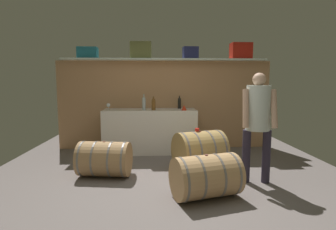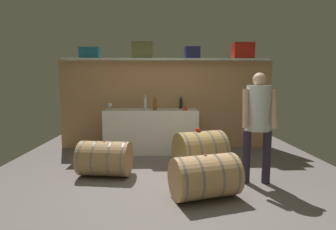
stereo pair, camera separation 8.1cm
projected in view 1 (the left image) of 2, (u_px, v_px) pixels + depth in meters
ground_plane at (169, 177)px, 4.25m from camera, size 5.86×8.37×0.02m
back_wall_panel at (165, 105)px, 6.06m from camera, size 4.66×0.10×1.93m
high_shelf_board at (165, 60)px, 5.79m from camera, size 4.29×0.40×0.03m
toolcase_teal at (88, 53)px, 5.70m from camera, size 0.41×0.26×0.23m
toolcase_olive at (141, 50)px, 5.74m from camera, size 0.44×0.27×0.35m
toolcase_navy at (190, 53)px, 5.80m from camera, size 0.33×0.25×0.25m
toolcase_red at (241, 51)px, 5.84m from camera, size 0.44×0.29×0.34m
work_cabinet at (150, 131)px, 5.72m from camera, size 1.91×0.66×0.91m
wine_bottle_amber at (154, 104)px, 5.49m from camera, size 0.08×0.08×0.28m
wine_bottle_dark at (179, 103)px, 5.84m from camera, size 0.07×0.07×0.27m
wine_bottle_clear at (144, 103)px, 5.54m from camera, size 0.07×0.07×0.32m
wine_glass at (108, 105)px, 5.53m from camera, size 0.08×0.08×0.14m
red_funnel at (184, 108)px, 5.47m from camera, size 0.11×0.11×0.10m
wine_barrel_near at (200, 150)px, 4.57m from camera, size 0.95×0.86×0.66m
wine_barrel_far at (104, 159)px, 4.26m from camera, size 0.85×0.64×0.56m
wine_barrel_flank at (206, 176)px, 3.47m from camera, size 0.95×0.76×0.56m
tasting_cup at (197, 130)px, 4.53m from camera, size 0.07×0.07×0.05m
winemaker_pouring at (258, 116)px, 3.91m from camera, size 0.49×0.41×1.60m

